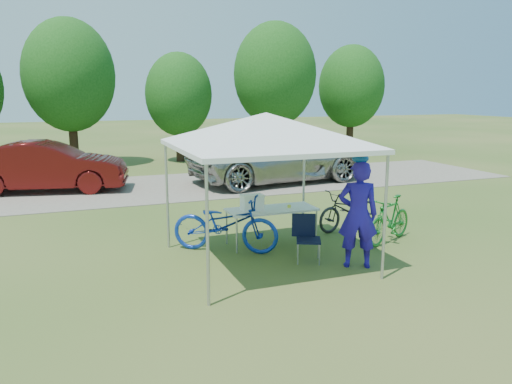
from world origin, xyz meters
TOP-DOWN VIEW (x-y plane):
  - ground at (0.00, 0.00)m, footprint 100.00×100.00m
  - gravel_strip at (0.00, 8.00)m, footprint 24.00×5.00m
  - canopy at (0.00, 0.00)m, footprint 4.53×4.53m
  - treeline at (-0.29, 14.05)m, footprint 24.89×4.28m
  - folding_table at (0.53, 0.99)m, footprint 1.82×0.76m
  - folding_chair at (0.74, -0.17)m, footprint 0.58×0.61m
  - cooler at (0.10, 0.99)m, footprint 0.44×0.30m
  - ice_cream_cup at (0.90, 0.94)m, footprint 0.07×0.07m
  - cyclist at (1.43, -0.81)m, footprint 0.83×0.71m
  - bike_blue at (-0.50, 0.86)m, footprint 2.17×1.76m
  - bike_green at (2.88, 0.24)m, footprint 1.65×1.12m
  - bike_dark at (2.61, 1.40)m, footprint 1.85×1.01m
  - minivan at (3.59, 7.71)m, footprint 6.56×3.63m
  - sedan at (-3.90, 8.56)m, footprint 4.99×2.56m

SIDE VIEW (x-z plane):
  - ground at x=0.00m, z-range 0.00..0.00m
  - gravel_strip at x=0.00m, z-range 0.00..0.02m
  - bike_dark at x=2.61m, z-range 0.00..0.92m
  - bike_green at x=2.88m, z-range 0.00..0.97m
  - folding_chair at x=0.74m, z-range 0.08..0.94m
  - bike_blue at x=-0.50m, z-range 0.00..1.11m
  - folding_table at x=0.53m, z-range 0.33..1.08m
  - ice_cream_cup at x=0.90m, z-range 0.75..0.81m
  - sedan at x=-3.90m, z-range 0.02..1.59m
  - minivan at x=3.59m, z-range 0.02..1.76m
  - cooler at x=0.10m, z-range 0.75..1.07m
  - cyclist at x=1.43m, z-range 0.00..1.92m
  - canopy at x=0.00m, z-range 1.15..4.15m
  - treeline at x=-0.29m, z-range 0.38..6.68m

